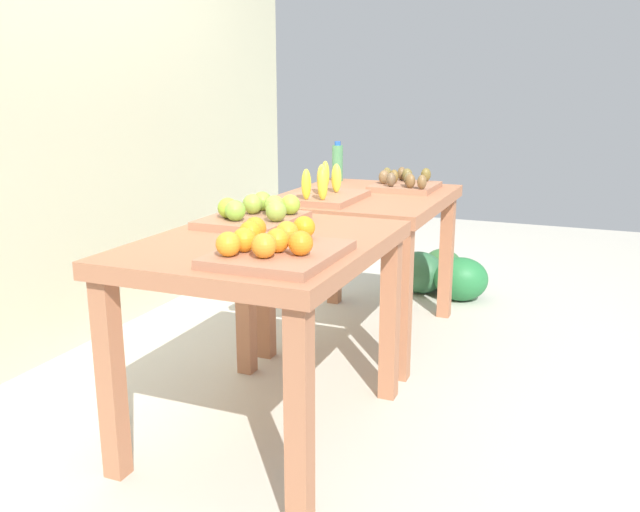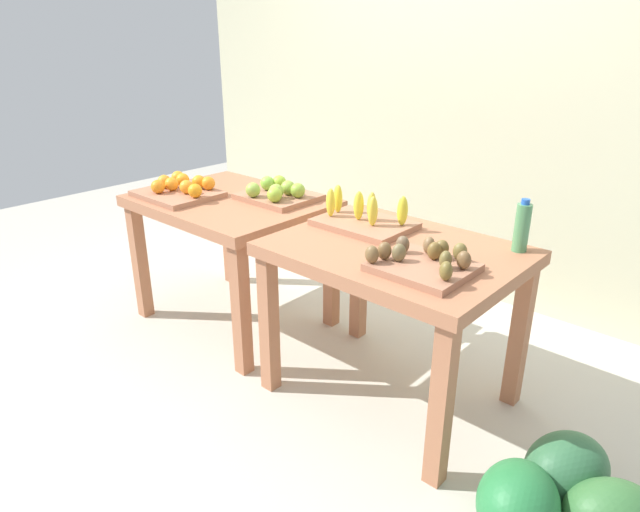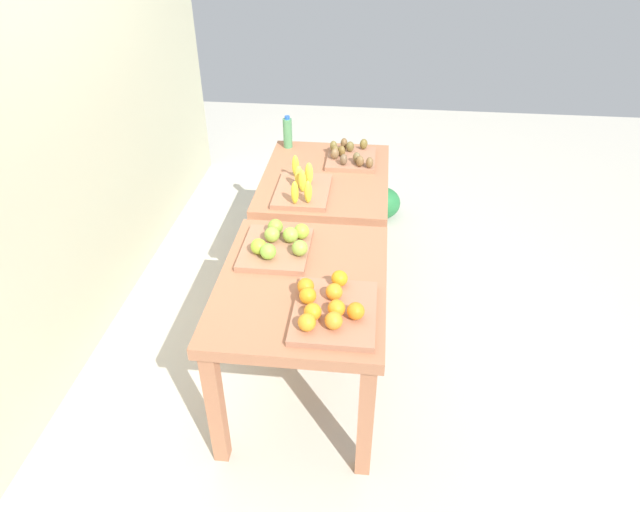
{
  "view_description": "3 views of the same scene",
  "coord_description": "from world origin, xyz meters",
  "px_view_note": "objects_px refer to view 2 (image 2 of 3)",
  "views": [
    {
      "loc": [
        -2.61,
        -1.06,
        1.28
      ],
      "look_at": [
        -0.05,
        -0.0,
        0.58
      ],
      "focal_mm": 37.15,
      "sensor_mm": 36.0,
      "label": 1
    },
    {
      "loc": [
        1.81,
        -1.88,
        1.62
      ],
      "look_at": [
        0.08,
        0.04,
        0.57
      ],
      "focal_mm": 31.17,
      "sensor_mm": 36.0,
      "label": 2
    },
    {
      "loc": [
        -2.64,
        -0.31,
        2.34
      ],
      "look_at": [
        -0.05,
        -0.03,
        0.55
      ],
      "focal_mm": 31.1,
      "sensor_mm": 36.0,
      "label": 3
    }
  ],
  "objects_px": {
    "display_table_left": "(231,217)",
    "banana_crate": "(363,219)",
    "orange_bin": "(180,189)",
    "water_bottle": "(522,227)",
    "kiwi_bin": "(424,262)",
    "display_table_right": "(395,270)",
    "watermelon_pile": "(563,495)",
    "apple_bin": "(278,193)"
  },
  "relations": [
    {
      "from": "display_table_right",
      "to": "watermelon_pile",
      "type": "bearing_deg",
      "value": -14.14
    },
    {
      "from": "orange_bin",
      "to": "water_bottle",
      "type": "distance_m",
      "value": 1.84
    },
    {
      "from": "display_table_left",
      "to": "banana_crate",
      "type": "xyz_separation_m",
      "value": [
        0.85,
        0.11,
        0.15
      ]
    },
    {
      "from": "orange_bin",
      "to": "watermelon_pile",
      "type": "xyz_separation_m",
      "value": [
        2.25,
        -0.07,
        -0.67
      ]
    },
    {
      "from": "apple_bin",
      "to": "watermelon_pile",
      "type": "height_order",
      "value": "apple_bin"
    },
    {
      "from": "display_table_right",
      "to": "apple_bin",
      "type": "bearing_deg",
      "value": 170.38
    },
    {
      "from": "display_table_right",
      "to": "banana_crate",
      "type": "bearing_deg",
      "value": 157.19
    },
    {
      "from": "display_table_right",
      "to": "orange_bin",
      "type": "bearing_deg",
      "value": -173.34
    },
    {
      "from": "display_table_left",
      "to": "banana_crate",
      "type": "bearing_deg",
      "value": 7.55
    },
    {
      "from": "banana_crate",
      "to": "water_bottle",
      "type": "bearing_deg",
      "value": 15.92
    },
    {
      "from": "orange_bin",
      "to": "apple_bin",
      "type": "height_order",
      "value": "apple_bin"
    },
    {
      "from": "apple_bin",
      "to": "water_bottle",
      "type": "height_order",
      "value": "water_bottle"
    },
    {
      "from": "water_bottle",
      "to": "display_table_left",
      "type": "bearing_deg",
      "value": -168.67
    },
    {
      "from": "kiwi_bin",
      "to": "banana_crate",
      "type": "bearing_deg",
      "value": 152.61
    },
    {
      "from": "water_bottle",
      "to": "watermelon_pile",
      "type": "bearing_deg",
      "value": -47.95
    },
    {
      "from": "display_table_left",
      "to": "apple_bin",
      "type": "distance_m",
      "value": 0.31
    },
    {
      "from": "display_table_right",
      "to": "apple_bin",
      "type": "xyz_separation_m",
      "value": [
        -0.89,
        0.15,
        0.15
      ]
    },
    {
      "from": "orange_bin",
      "to": "display_table_left",
      "type": "bearing_deg",
      "value": 33.4
    },
    {
      "from": "kiwi_bin",
      "to": "orange_bin",
      "type": "bearing_deg",
      "value": -179.39
    },
    {
      "from": "display_table_left",
      "to": "display_table_right",
      "type": "bearing_deg",
      "value": 0.0
    },
    {
      "from": "kiwi_bin",
      "to": "water_bottle",
      "type": "bearing_deg",
      "value": 67.17
    },
    {
      "from": "apple_bin",
      "to": "banana_crate",
      "type": "relative_size",
      "value": 0.91
    },
    {
      "from": "banana_crate",
      "to": "apple_bin",
      "type": "bearing_deg",
      "value": 176.47
    },
    {
      "from": "kiwi_bin",
      "to": "water_bottle",
      "type": "xyz_separation_m",
      "value": [
        0.19,
        0.45,
        0.07
      ]
    },
    {
      "from": "display_table_left",
      "to": "orange_bin",
      "type": "relative_size",
      "value": 2.36
    },
    {
      "from": "display_table_left",
      "to": "display_table_right",
      "type": "xyz_separation_m",
      "value": [
        1.12,
        0.0,
        0.0
      ]
    },
    {
      "from": "kiwi_bin",
      "to": "water_bottle",
      "type": "height_order",
      "value": "water_bottle"
    },
    {
      "from": "watermelon_pile",
      "to": "orange_bin",
      "type": "bearing_deg",
      "value": 178.32
    },
    {
      "from": "display_table_right",
      "to": "watermelon_pile",
      "type": "relative_size",
      "value": 1.55
    },
    {
      "from": "watermelon_pile",
      "to": "display_table_left",
      "type": "bearing_deg",
      "value": 173.62
    },
    {
      "from": "display_table_right",
      "to": "water_bottle",
      "type": "height_order",
      "value": "water_bottle"
    },
    {
      "from": "kiwi_bin",
      "to": "watermelon_pile",
      "type": "distance_m",
      "value": 0.95
    },
    {
      "from": "orange_bin",
      "to": "water_bottle",
      "type": "relative_size",
      "value": 1.94
    },
    {
      "from": "display_table_right",
      "to": "water_bottle",
      "type": "relative_size",
      "value": 4.58
    },
    {
      "from": "apple_bin",
      "to": "kiwi_bin",
      "type": "xyz_separation_m",
      "value": [
        1.12,
        -0.29,
        -0.01
      ]
    },
    {
      "from": "display_table_left",
      "to": "banana_crate",
      "type": "height_order",
      "value": "banana_crate"
    },
    {
      "from": "orange_bin",
      "to": "water_bottle",
      "type": "xyz_separation_m",
      "value": [
        1.77,
        0.47,
        0.07
      ]
    },
    {
      "from": "display_table_right",
      "to": "water_bottle",
      "type": "xyz_separation_m",
      "value": [
        0.41,
        0.31,
        0.22
      ]
    },
    {
      "from": "orange_bin",
      "to": "kiwi_bin",
      "type": "xyz_separation_m",
      "value": [
        1.59,
        0.02,
        -0.0
      ]
    },
    {
      "from": "banana_crate",
      "to": "water_bottle",
      "type": "height_order",
      "value": "water_bottle"
    },
    {
      "from": "water_bottle",
      "to": "watermelon_pile",
      "type": "height_order",
      "value": "water_bottle"
    },
    {
      "from": "display_table_left",
      "to": "water_bottle",
      "type": "height_order",
      "value": "water_bottle"
    }
  ]
}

